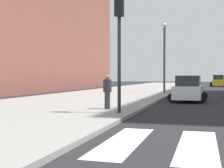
% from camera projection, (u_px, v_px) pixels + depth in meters
% --- Properties ---
extents(sidewalk_kerb_west, '(10.00, 120.00, 0.15)m').
position_uv_depth(sidewalk_kerb_west, '(100.00, 97.00, 25.09)').
color(sidewalk_kerb_west, gray).
rests_on(sidewalk_kerb_west, ground).
extents(low_rise_brick_west, '(16.00, 32.00, 22.63)m').
position_uv_depth(low_rise_brick_west, '(17.00, 3.00, 41.92)').
color(low_rise_brick_west, '#914F43').
rests_on(low_rise_brick_west, ground).
extents(car_white_second, '(2.48, 3.89, 1.71)m').
position_uv_depth(car_white_second, '(188.00, 90.00, 21.04)').
color(car_white_second, silver).
rests_on(car_white_second, ground).
extents(car_yellow_third, '(2.79, 4.42, 1.96)m').
position_uv_depth(car_yellow_third, '(218.00, 81.00, 54.13)').
color(car_yellow_third, gold).
rests_on(car_yellow_third, ground).
extents(traffic_light_far_corner, '(0.36, 0.41, 4.96)m').
position_uv_depth(traffic_light_far_corner, '(119.00, 28.00, 13.20)').
color(traffic_light_far_corner, black).
rests_on(traffic_light_far_corner, sidewalk_kerb_west).
extents(pedestrian_walking_west, '(0.39, 0.39, 1.57)m').
position_uv_depth(pedestrian_walking_west, '(107.00, 90.00, 14.83)').
color(pedestrian_walking_west, '#38383D').
rests_on(pedestrian_walking_west, sidewalk_kerb_west).
extents(street_lamp, '(0.44, 0.44, 6.58)m').
position_uv_depth(street_lamp, '(164.00, 51.00, 30.47)').
color(street_lamp, '#38383D').
rests_on(street_lamp, sidewalk_kerb_west).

